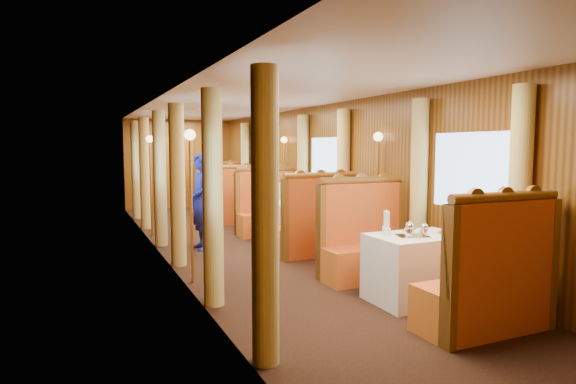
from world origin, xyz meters
TOP-DOWN VIEW (x-y plane):
  - floor at (0.00, 0.00)m, footprint 3.00×12.00m
  - ceiling at (0.00, 0.00)m, footprint 3.00×12.00m
  - wall_far at (0.00, 6.00)m, footprint 3.00×0.01m
  - wall_left at (-1.50, 0.00)m, footprint 0.01×12.00m
  - wall_right at (1.50, 0.00)m, footprint 0.01×12.00m
  - doorway_far at (0.00, 5.97)m, footprint 0.80×0.04m
  - table_near at (0.75, -3.50)m, footprint 1.05×0.72m
  - banquette_near_fwd at (0.75, -4.51)m, footprint 1.30×0.55m
  - banquette_near_aft at (0.75, -2.49)m, footprint 1.30×0.55m
  - table_mid at (0.75, 0.00)m, footprint 1.05×0.72m
  - banquette_mid_fwd at (0.75, -1.01)m, footprint 1.30×0.55m
  - banquette_mid_aft at (0.75, 1.01)m, footprint 1.30×0.55m
  - table_far at (0.75, 3.50)m, footprint 1.05×0.72m
  - banquette_far_fwd at (0.75, 2.49)m, footprint 1.30×0.55m
  - banquette_far_aft at (0.75, 4.51)m, footprint 1.30×0.55m
  - tea_tray at (0.62, -3.57)m, footprint 0.41×0.36m
  - teapot_left at (0.55, -3.60)m, footprint 0.16×0.12m
  - teapot_right at (0.75, -3.61)m, footprint 0.15×0.13m
  - teapot_back at (0.65, -3.47)m, footprint 0.17×0.15m
  - fruit_plate at (1.04, -3.59)m, footprint 0.22×0.22m
  - cup_inboard at (0.41, -3.40)m, footprint 0.08×0.08m
  - cup_outboard at (0.47, -3.28)m, footprint 0.08×0.08m
  - rose_vase_mid at (0.78, -0.04)m, footprint 0.06×0.06m
  - rose_vase_far at (0.74, 3.50)m, footprint 0.06×0.06m
  - window_left_near at (-1.49, -3.50)m, footprint 0.01×1.20m
  - curtain_left_near_a at (-1.38, -4.28)m, footprint 0.22×0.22m
  - curtain_left_near_b at (-1.38, -2.72)m, footprint 0.22×0.22m
  - window_right_near at (1.49, -3.50)m, footprint 0.01×1.20m
  - curtain_right_near_a at (1.38, -4.28)m, footprint 0.22×0.22m
  - curtain_right_near_b at (1.38, -2.72)m, footprint 0.22×0.22m
  - window_left_mid at (-1.49, 0.00)m, footprint 0.01×1.20m
  - curtain_left_mid_a at (-1.38, -0.78)m, footprint 0.22×0.22m
  - curtain_left_mid_b at (-1.38, 0.78)m, footprint 0.22×0.22m
  - window_right_mid at (1.49, 0.00)m, footprint 0.01×1.20m
  - curtain_right_mid_a at (1.38, -0.78)m, footprint 0.22×0.22m
  - curtain_right_mid_b at (1.38, 0.78)m, footprint 0.22×0.22m
  - window_left_far at (-1.49, 3.50)m, footprint 0.01×1.20m
  - curtain_left_far_a at (-1.38, 2.72)m, footprint 0.22×0.22m
  - curtain_left_far_b at (-1.38, 4.28)m, footprint 0.22×0.22m
  - window_right_far at (1.49, 3.50)m, footprint 0.01×1.20m
  - curtain_right_far_a at (1.38, 2.72)m, footprint 0.22×0.22m
  - curtain_right_far_b at (1.38, 4.28)m, footprint 0.22×0.22m
  - sconce_left_fore at (-1.40, -1.75)m, footprint 0.14×0.14m
  - sconce_right_fore at (1.40, -1.75)m, footprint 0.14×0.14m
  - sconce_left_aft at (-1.40, 1.75)m, footprint 0.14×0.14m
  - sconce_right_aft at (1.40, 1.75)m, footprint 0.14×0.14m
  - steward at (-0.80, 0.19)m, footprint 0.46×0.64m
  - passenger at (0.75, 0.73)m, footprint 0.40×0.44m

SIDE VIEW (x-z plane):
  - floor at x=0.00m, z-range -0.01..0.01m
  - table_near at x=0.75m, z-range 0.00..0.75m
  - table_mid at x=0.75m, z-range 0.00..0.75m
  - table_far at x=0.75m, z-range 0.00..0.75m
  - banquette_near_fwd at x=0.75m, z-range -0.25..1.09m
  - banquette_near_aft at x=0.75m, z-range -0.25..1.09m
  - banquette_mid_fwd at x=0.75m, z-range -0.25..1.09m
  - banquette_mid_aft at x=0.75m, z-range -0.25..1.09m
  - banquette_far_fwd at x=0.75m, z-range -0.25..1.09m
  - banquette_far_aft at x=0.75m, z-range -0.25..1.09m
  - passenger at x=0.75m, z-range 0.36..1.12m
  - tea_tray at x=0.62m, z-range 0.75..0.76m
  - fruit_plate at x=1.04m, z-range 0.74..0.80m
  - teapot_right at x=0.75m, z-range 0.75..0.86m
  - teapot_back at x=0.65m, z-range 0.75..0.87m
  - steward at x=-0.80m, z-range 0.00..1.62m
  - teapot_left at x=0.55m, z-range 0.75..0.88m
  - cup_inboard at x=0.41m, z-range 0.72..0.99m
  - cup_outboard at x=0.47m, z-range 0.72..0.99m
  - rose_vase_mid at x=0.78m, z-range 0.75..1.11m
  - rose_vase_far at x=0.74m, z-range 0.75..1.11m
  - doorway_far at x=0.00m, z-range 0.00..2.00m
  - curtain_left_near_a at x=-1.38m, z-range 0.00..2.35m
  - curtain_left_near_b at x=-1.38m, z-range 0.00..2.35m
  - curtain_right_near_a at x=1.38m, z-range 0.00..2.35m
  - curtain_right_near_b at x=1.38m, z-range 0.00..2.35m
  - curtain_left_mid_a at x=-1.38m, z-range 0.00..2.35m
  - curtain_left_mid_b at x=-1.38m, z-range 0.00..2.35m
  - curtain_right_mid_a at x=1.38m, z-range 0.00..2.35m
  - curtain_right_mid_b at x=1.38m, z-range 0.00..2.35m
  - curtain_left_far_a at x=-1.38m, z-range 0.00..2.35m
  - curtain_left_far_b at x=-1.38m, z-range 0.00..2.35m
  - curtain_right_far_a at x=1.38m, z-range 0.00..2.35m
  - curtain_right_far_b at x=1.38m, z-range 0.00..2.35m
  - wall_far at x=0.00m, z-range 0.00..2.50m
  - wall_left at x=-1.50m, z-range 0.00..2.50m
  - wall_right at x=1.50m, z-range 0.00..2.50m
  - sconce_left_fore at x=-1.40m, z-range 0.41..2.36m
  - sconce_right_fore at x=1.40m, z-range 0.41..2.36m
  - sconce_left_aft at x=-1.40m, z-range 0.41..2.36m
  - sconce_right_aft at x=1.40m, z-range 0.41..2.36m
  - window_left_near at x=-1.49m, z-range 1.00..1.90m
  - window_right_near at x=1.49m, z-range 1.00..1.90m
  - window_left_mid at x=-1.49m, z-range 1.00..1.90m
  - window_right_mid at x=1.49m, z-range 1.00..1.90m
  - window_left_far at x=-1.49m, z-range 1.00..1.90m
  - window_right_far at x=1.49m, z-range 1.00..1.90m
  - ceiling at x=0.00m, z-range 2.49..2.51m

